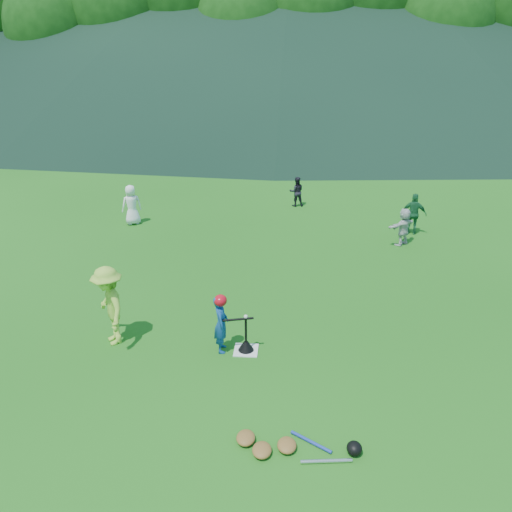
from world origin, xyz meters
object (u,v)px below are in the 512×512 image
at_px(fielder_d, 403,227).
at_px(equipment_pile, 287,446).
at_px(home_plate, 246,350).
at_px(fielder_a, 132,205).
at_px(fielder_b, 297,192).
at_px(batting_tee, 246,345).
at_px(fielder_c, 414,214).
at_px(batter_child, 221,324).
at_px(adult_coach, 109,306).

distance_m(fielder_d, equipment_pile, 8.87).
bearing_deg(equipment_pile, fielder_d, 68.98).
bearing_deg(home_plate, fielder_a, 121.71).
height_order(fielder_b, fielder_d, fielder_d).
height_order(batting_tee, equipment_pile, batting_tee).
bearing_deg(fielder_a, batting_tee, 91.71).
bearing_deg(equipment_pile, fielder_b, 89.45).
height_order(fielder_c, equipment_pile, fielder_c).
bearing_deg(home_plate, fielder_d, 55.49).
xyz_separation_m(batter_child, batting_tee, (0.46, 0.01, -0.44)).
bearing_deg(home_plate, batting_tee, 0.00).
bearing_deg(home_plate, fielder_b, 84.35).
relative_size(batter_child, equipment_pile, 0.63).
distance_m(fielder_a, fielder_d, 8.43).
xyz_separation_m(home_plate, fielder_d, (4.00, 5.81, 0.54)).
relative_size(batter_child, adult_coach, 0.72).
height_order(batter_child, adult_coach, adult_coach).
height_order(fielder_d, equipment_pile, fielder_d).
relative_size(home_plate, batter_child, 0.40).
xyz_separation_m(home_plate, fielder_c, (4.48, 6.77, 0.62)).
bearing_deg(batter_child, fielder_b, -15.25).
xyz_separation_m(home_plate, adult_coach, (-2.60, 0.12, 0.78)).
relative_size(home_plate, fielder_b, 0.42).
distance_m(fielder_a, equipment_pile, 10.81).
bearing_deg(batting_tee, fielder_b, 84.35).
distance_m(batter_child, fielder_d, 7.33).
relative_size(home_plate, batting_tee, 0.66).
bearing_deg(adult_coach, equipment_pile, 20.10).
relative_size(fielder_a, fielder_c, 1.01).
distance_m(home_plate, fielder_a, 8.29).
bearing_deg(fielder_c, adult_coach, 57.30).
distance_m(adult_coach, fielder_b, 9.95).
xyz_separation_m(fielder_a, batting_tee, (4.34, -7.03, -0.51)).
bearing_deg(home_plate, adult_coach, 177.37).
distance_m(home_plate, adult_coach, 2.72).
xyz_separation_m(batter_child, fielder_b, (1.39, 9.42, -0.04)).
xyz_separation_m(fielder_d, batting_tee, (-4.00, -5.81, -0.42)).
xyz_separation_m(adult_coach, fielder_a, (-1.74, 6.91, -0.15)).
distance_m(fielder_c, batting_tee, 8.13).
relative_size(fielder_a, batting_tee, 1.89).
relative_size(adult_coach, batting_tee, 2.33).
distance_m(home_plate, equipment_pile, 2.59).
bearing_deg(batter_child, fielder_a, 22.04).
bearing_deg(fielder_c, equipment_pile, 82.47).
bearing_deg(adult_coach, home_plate, 54.44).
relative_size(home_plate, fielder_c, 0.35).
bearing_deg(fielder_b, fielder_d, 120.51).
relative_size(fielder_a, equipment_pile, 0.71).
bearing_deg(adult_coach, batter_child, 53.72).
distance_m(home_plate, batting_tee, 0.12).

